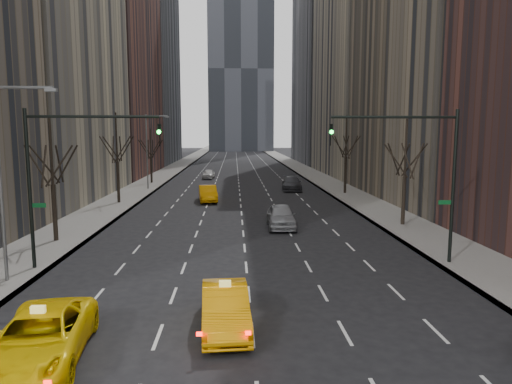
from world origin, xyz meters
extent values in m
cube|color=slate|center=(-12.25, 70.00, 0.07)|extent=(4.50, 320.00, 0.15)
cube|color=slate|center=(12.25, 70.00, 0.07)|extent=(4.50, 320.00, 0.15)
cube|color=brown|center=(-21.50, 66.00, 22.00)|extent=(14.00, 28.00, 44.00)
cube|color=slate|center=(-21.50, 96.00, 30.00)|extent=(14.00, 30.00, 60.00)
cube|color=#B6AA8B|center=(21.50, 64.00, 25.00)|extent=(14.00, 28.00, 50.00)
cube|color=slate|center=(21.50, 95.00, 29.00)|extent=(14.00, 30.00, 58.00)
cylinder|color=black|center=(-12.00, 18.00, 1.93)|extent=(0.28, 0.28, 3.57)
cylinder|color=black|center=(-12.00, 18.00, 5.84)|extent=(0.16, 0.16, 4.25)
cylinder|color=black|center=(-11.85, 18.85, 4.95)|extent=(0.42, 1.80, 2.52)
cylinder|color=black|center=(-11.19, 18.29, 4.95)|extent=(1.74, 0.72, 2.52)
cylinder|color=black|center=(-11.34, 17.45, 4.95)|extent=(1.46, 1.25, 2.52)
cylinder|color=black|center=(-12.15, 17.15, 4.95)|extent=(0.42, 1.80, 2.52)
cylinder|color=black|center=(-12.81, 17.71, 4.95)|extent=(1.74, 0.72, 2.52)
cylinder|color=black|center=(-12.66, 18.55, 4.95)|extent=(1.46, 1.25, 2.52)
cylinder|color=black|center=(-12.00, 34.00, 2.15)|extent=(0.28, 0.28, 3.99)
cylinder|color=black|center=(-12.00, 34.00, 6.52)|extent=(0.16, 0.16, 4.75)
cylinder|color=black|center=(-11.85, 34.85, 5.37)|extent=(0.42, 1.80, 2.52)
cylinder|color=black|center=(-11.19, 34.29, 5.37)|extent=(1.74, 0.72, 2.52)
cylinder|color=black|center=(-11.34, 33.45, 5.37)|extent=(1.46, 1.25, 2.52)
cylinder|color=black|center=(-12.15, 33.15, 5.37)|extent=(0.42, 1.80, 2.52)
cylinder|color=black|center=(-12.81, 33.71, 5.37)|extent=(1.74, 0.72, 2.52)
cylinder|color=black|center=(-12.66, 34.55, 5.37)|extent=(1.46, 1.25, 2.52)
cylinder|color=black|center=(-12.00, 52.00, 1.83)|extent=(0.28, 0.28, 3.36)
cylinder|color=black|center=(-12.00, 52.00, 5.51)|extent=(0.16, 0.16, 4.00)
cylinder|color=black|center=(-11.85, 52.85, 4.74)|extent=(0.42, 1.80, 2.52)
cylinder|color=black|center=(-11.19, 52.29, 4.74)|extent=(1.74, 0.72, 2.52)
cylinder|color=black|center=(-11.34, 51.45, 4.74)|extent=(1.46, 1.25, 2.52)
cylinder|color=black|center=(-12.15, 51.15, 4.74)|extent=(0.42, 1.80, 2.52)
cylinder|color=black|center=(-12.81, 51.71, 4.74)|extent=(1.74, 0.72, 2.52)
cylinder|color=black|center=(-12.66, 52.55, 4.74)|extent=(1.46, 1.25, 2.52)
cylinder|color=black|center=(12.00, 22.00, 1.93)|extent=(0.28, 0.28, 3.57)
cylinder|color=black|center=(12.00, 22.00, 5.84)|extent=(0.16, 0.16, 4.25)
cylinder|color=black|center=(12.15, 22.85, 4.95)|extent=(0.42, 1.80, 2.52)
cylinder|color=black|center=(12.81, 22.29, 4.95)|extent=(1.74, 0.72, 2.52)
cylinder|color=black|center=(12.66, 21.45, 4.95)|extent=(1.46, 1.25, 2.52)
cylinder|color=black|center=(11.85, 21.15, 4.95)|extent=(0.42, 1.80, 2.52)
cylinder|color=black|center=(11.19, 21.71, 4.95)|extent=(1.74, 0.72, 2.52)
cylinder|color=black|center=(11.34, 22.55, 4.95)|extent=(1.46, 1.25, 2.52)
cylinder|color=black|center=(12.00, 40.00, 2.15)|extent=(0.28, 0.28, 3.99)
cylinder|color=black|center=(12.00, 40.00, 6.52)|extent=(0.16, 0.16, 4.75)
cylinder|color=black|center=(12.15, 40.85, 5.37)|extent=(0.42, 1.80, 2.52)
cylinder|color=black|center=(12.81, 40.29, 5.37)|extent=(1.74, 0.72, 2.52)
cylinder|color=black|center=(12.66, 39.45, 5.37)|extent=(1.46, 1.25, 2.52)
cylinder|color=black|center=(11.85, 39.15, 5.37)|extent=(0.42, 1.80, 2.52)
cylinder|color=black|center=(11.19, 39.71, 5.37)|extent=(1.74, 0.72, 2.52)
cylinder|color=black|center=(11.34, 40.55, 5.37)|extent=(1.46, 1.25, 2.52)
cylinder|color=black|center=(-10.80, 12.00, 4.15)|extent=(0.18, 0.18, 8.00)
cylinder|color=black|center=(-7.55, 12.00, 7.75)|extent=(6.50, 0.14, 0.14)
imported|color=black|center=(-4.30, 12.00, 6.85)|extent=(0.18, 0.22, 1.10)
sphere|color=#0CFF33|center=(-4.30, 11.82, 7.00)|extent=(0.20, 0.20, 0.20)
cube|color=#0C5926|center=(-10.40, 12.00, 3.35)|extent=(0.70, 0.04, 0.22)
cylinder|color=black|center=(10.80, 12.00, 4.15)|extent=(0.18, 0.18, 8.00)
cylinder|color=black|center=(7.55, 12.00, 7.75)|extent=(6.50, 0.14, 0.14)
imported|color=black|center=(4.30, 12.00, 6.85)|extent=(0.18, 0.22, 1.10)
sphere|color=#0CFF33|center=(4.30, 11.82, 7.00)|extent=(0.20, 0.20, 0.20)
cube|color=#0C5926|center=(10.40, 12.00, 3.35)|extent=(0.70, 0.04, 0.22)
cylinder|color=slate|center=(-11.20, 10.00, 4.65)|extent=(0.16, 0.16, 9.00)
cylinder|color=slate|center=(-9.90, 10.00, 8.95)|extent=(2.60, 0.14, 0.14)
cube|color=slate|center=(-8.70, 10.00, 8.85)|extent=(0.50, 0.22, 0.15)
cylinder|color=slate|center=(-11.20, 45.00, 4.65)|extent=(0.16, 0.16, 9.00)
cylinder|color=slate|center=(-9.90, 45.00, 8.95)|extent=(2.60, 0.14, 0.14)
cube|color=slate|center=(-8.70, 45.00, 8.85)|extent=(0.50, 0.22, 0.15)
imported|color=yellow|center=(-6.53, 2.43, 0.78)|extent=(3.16, 5.84, 1.55)
imported|color=orange|center=(-0.94, 4.61, 0.77)|extent=(1.90, 4.75, 1.54)
imported|color=gray|center=(2.83, 21.94, 0.85)|extent=(2.12, 5.04, 1.70)
imported|color=#F79905|center=(-3.31, 35.07, 0.81)|extent=(2.29, 5.09, 1.62)
imported|color=#313237|center=(6.38, 43.87, 0.83)|extent=(2.82, 5.90, 1.66)
imported|color=white|center=(-4.54, 58.46, 0.70)|extent=(1.99, 4.25, 1.41)
camera|label=1|loc=(-0.58, -11.04, 6.97)|focal=32.00mm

